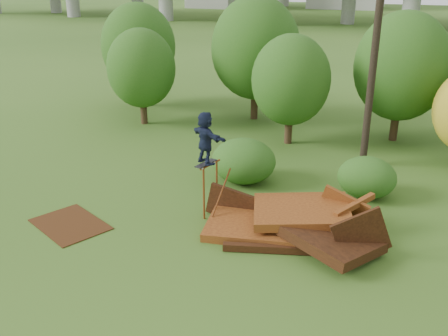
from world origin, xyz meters
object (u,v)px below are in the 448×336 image
at_px(scrap_pile, 292,224).
at_px(utility_pole, 377,31).
at_px(flat_plate, 70,224).
at_px(skater, 206,138).

height_order(scrap_pile, utility_pole, utility_pole).
xyz_separation_m(scrap_pile, utility_pole, (0.95, 6.60, 4.78)).
distance_m(flat_plate, utility_pole, 12.41).
xyz_separation_m(scrap_pile, flat_plate, (-6.31, -2.05, -0.35)).
xyz_separation_m(scrap_pile, skater, (-2.75, 0.05, 2.22)).
xyz_separation_m(skater, flat_plate, (-3.56, -2.10, -2.57)).
height_order(scrap_pile, skater, skater).
height_order(skater, utility_pole, utility_pole).
bearing_deg(utility_pole, skater, -119.45).
relative_size(skater, utility_pole, 0.15).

